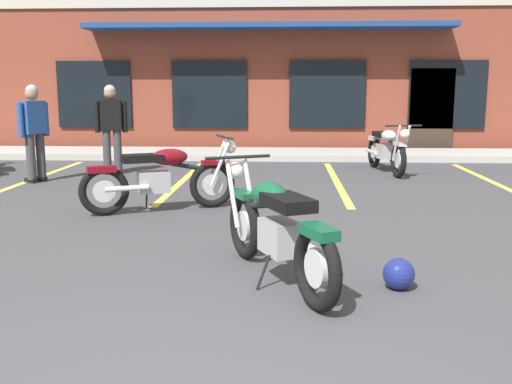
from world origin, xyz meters
The scene contains 10 objects.
ground_plane centered at (0.00, 3.64, 0.00)m, with size 80.00×80.00×0.00m, color #3D3D42.
sidewalk_kerb centered at (0.00, 11.23, 0.07)m, with size 22.00×1.80×0.14m, color #A8A59E.
brick_storefront_building centered at (0.00, 15.17, 1.95)m, with size 14.97×6.27×3.89m.
painted_stall_lines centered at (0.00, 7.63, 0.00)m, with size 8.25×4.80×0.01m.
motorcycle_foreground_classic centered at (0.37, 2.25, 0.46)m, with size 1.18×1.96×0.98m.
motorcycle_red_sportbike centered at (2.39, 8.77, 0.46)m, with size 0.76×2.10×0.98m.
motorcycle_silver_naked centered at (-1.17, 4.99, 0.46)m, with size 1.98×1.14×0.98m.
person_in_shorts_foreground centered at (-2.82, 8.31, 0.95)m, with size 0.61×0.34×1.68m.
person_by_back_row centered at (-3.86, 7.27, 0.95)m, with size 0.41×0.57×1.68m.
helmet_on_pavement centered at (1.38, 2.07, 0.13)m, with size 0.26×0.26×0.26m.
Camera 1 is at (0.46, -2.51, 1.62)m, focal length 40.80 mm.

